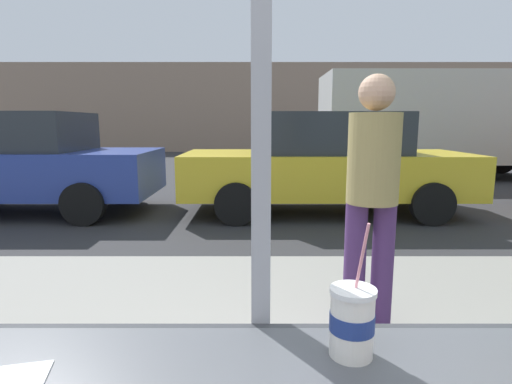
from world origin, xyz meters
name	(u,v)px	position (x,y,z in m)	size (l,w,h in m)	color
ground_plane	(255,191)	(0.00, 8.00, 0.00)	(60.00, 60.00, 0.00)	#2D2D30
sidewalk_strip	(257,333)	(0.00, 1.60, 0.08)	(16.00, 2.80, 0.15)	gray
building_facade_far	(255,108)	(0.00, 21.35, 2.31)	(28.00, 1.20, 4.62)	gray
soda_cup_left	(351,321)	(0.21, -0.11, 1.04)	(0.10, 0.10, 0.32)	white
napkin_wrapper	(16,377)	(-0.51, -0.19, 0.96)	(0.12, 0.09, 0.00)	white
parked_car_blue	(19,162)	(-3.94, 5.80, 0.85)	(4.34, 2.02, 1.67)	#283D93
parked_car_yellow	(323,162)	(1.14, 5.80, 0.85)	(4.67, 2.01, 1.67)	gold
box_truck	(437,121)	(4.98, 10.26, 1.55)	(6.51, 2.44, 2.80)	beige
pedestrian	(371,188)	(0.72, 1.54, 1.09)	(0.32, 0.32, 1.63)	#492C5F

